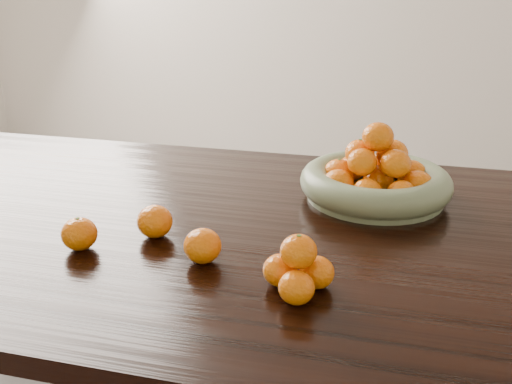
% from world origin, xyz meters
% --- Properties ---
extents(dining_table, '(2.00, 1.00, 0.75)m').
position_xyz_m(dining_table, '(0.00, 0.00, 0.66)').
color(dining_table, black).
rests_on(dining_table, ground).
extents(fruit_bowl, '(0.34, 0.34, 0.18)m').
position_xyz_m(fruit_bowl, '(0.27, 0.21, 0.80)').
color(fruit_bowl, '#677354').
rests_on(fruit_bowl, dining_table).
extents(orange_pyramid, '(0.12, 0.11, 0.10)m').
position_xyz_m(orange_pyramid, '(0.17, -0.24, 0.79)').
color(orange_pyramid, orange).
rests_on(orange_pyramid, dining_table).
extents(loose_orange_0, '(0.07, 0.07, 0.06)m').
position_xyz_m(loose_orange_0, '(-0.25, -0.19, 0.78)').
color(loose_orange_0, orange).
rests_on(loose_orange_0, dining_table).
extents(loose_orange_1, '(0.07, 0.07, 0.07)m').
position_xyz_m(loose_orange_1, '(-0.14, -0.11, 0.78)').
color(loose_orange_1, orange).
rests_on(loose_orange_1, dining_table).
extents(loose_orange_2, '(0.07, 0.07, 0.06)m').
position_xyz_m(loose_orange_2, '(-0.01, -0.18, 0.78)').
color(loose_orange_2, orange).
rests_on(loose_orange_2, dining_table).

